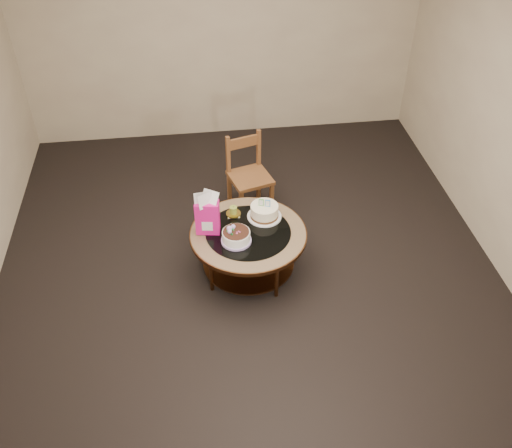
{
  "coord_description": "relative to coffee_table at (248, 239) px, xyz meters",
  "views": [
    {
      "loc": [
        -0.42,
        -3.72,
        3.65
      ],
      "look_at": [
        0.07,
        0.02,
        0.52
      ],
      "focal_mm": 40.0,
      "sensor_mm": 36.0,
      "label": 1
    }
  ],
  "objects": [
    {
      "name": "coffee_table",
      "position": [
        0.0,
        0.0,
        0.0
      ],
      "size": [
        1.02,
        1.02,
        0.46
      ],
      "color": "brown",
      "rests_on": "ground"
    },
    {
      "name": "ground",
      "position": [
        -0.0,
        0.0,
        -0.38
      ],
      "size": [
        5.0,
        5.0,
        0.0
      ],
      "primitive_type": "plane",
      "color": "black",
      "rests_on": "ground"
    },
    {
      "name": "cream_cake",
      "position": [
        0.17,
        0.18,
        0.14
      ],
      "size": [
        0.31,
        0.31,
        0.19
      ],
      "rotation": [
        0.0,
        0.0,
        -0.33
      ],
      "color": "white",
      "rests_on": "coffee_table"
    },
    {
      "name": "dining_chair",
      "position": [
        0.11,
        0.91,
        0.04
      ],
      "size": [
        0.47,
        0.47,
        0.82
      ],
      "rotation": [
        0.0,
        0.0,
        0.28
      ],
      "color": "brown",
      "rests_on": "ground"
    },
    {
      "name": "pillar_candle",
      "position": [
        -0.1,
        0.25,
        0.11
      ],
      "size": [
        0.13,
        0.13,
        0.1
      ],
      "rotation": [
        0.0,
        0.0,
        -0.01
      ],
      "color": "#EFCE62",
      "rests_on": "coffee_table"
    },
    {
      "name": "gift_bag",
      "position": [
        -0.34,
        0.05,
        0.28
      ],
      "size": [
        0.22,
        0.17,
        0.4
      ],
      "rotation": [
        0.0,
        0.0,
        -0.16
      ],
      "color": "#F2168B",
      "rests_on": "coffee_table"
    },
    {
      "name": "room_walls",
      "position": [
        -0.0,
        0.0,
        1.16
      ],
      "size": [
        4.52,
        5.02,
        2.61
      ],
      "color": "#BCAD8E",
      "rests_on": "ground"
    },
    {
      "name": "decorated_cake",
      "position": [
        -0.12,
        -0.11,
        0.13
      ],
      "size": [
        0.26,
        0.26,
        0.15
      ],
      "rotation": [
        0.0,
        0.0,
        0.1
      ],
      "color": "#B899D9",
      "rests_on": "coffee_table"
    }
  ]
}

